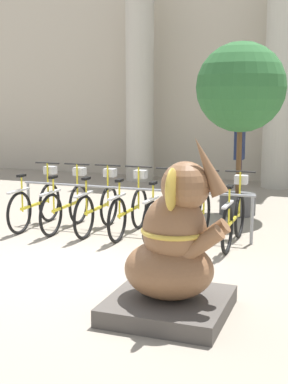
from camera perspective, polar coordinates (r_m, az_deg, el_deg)
name	(u,v)px	position (r m, az deg, el deg)	size (l,w,h in m)	color
ground_plane	(67,266)	(7.26, -8.17, -7.82)	(60.00, 60.00, 0.00)	gray
building_facade	(216,70)	(15.06, 7.66, 12.82)	(20.00, 0.20, 6.00)	#BCB29E
column_left	(140,83)	(14.62, -0.45, 11.52)	(0.95, 0.95, 5.16)	#BCB7A8
column_right	(280,82)	(13.75, 14.32, 11.33)	(0.95, 0.95, 5.16)	#BCB7A8
bike_rack	(132,197)	(8.77, -1.32, -0.53)	(4.04, 0.05, 0.77)	gray
bicycle_0	(36,203)	(9.43, -11.44, -1.17)	(0.48, 1.68, 1.09)	black
bicycle_1	(66,205)	(9.17, -8.28, -1.38)	(0.48, 1.68, 1.09)	black
bicycle_2	(98,207)	(8.95, -4.94, -1.60)	(0.48, 1.68, 1.09)	black
bicycle_3	(130,209)	(8.72, -1.55, -1.87)	(0.48, 1.68, 1.09)	black
bicycle_4	(162,213)	(8.47, 1.91, -2.21)	(0.48, 1.68, 1.09)	black
bicycle_5	(197,215)	(8.33, 5.69, -2.47)	(0.48, 1.68, 1.09)	black
bicycle_6	(234,218)	(8.22, 9.60, -2.71)	(0.48, 1.68, 1.09)	black
elephant_statue	(173,256)	(5.45, 3.15, -6.81)	(1.20, 1.20, 1.87)	#4C4742
person_pedestrian	(239,151)	(12.31, 10.14, 4.36)	(0.23, 0.47, 1.74)	#383342
potted_tree	(241,92)	(10.29, 10.29, 10.45)	(1.68, 1.68, 3.26)	#4C4C4C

